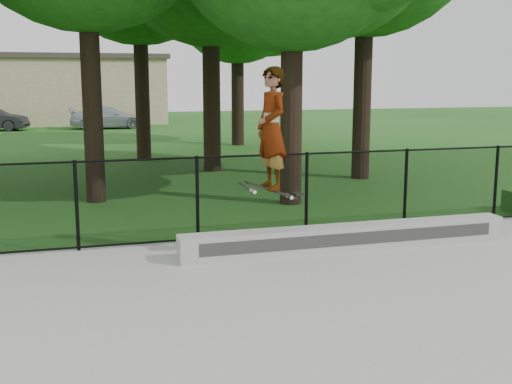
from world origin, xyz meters
TOP-DOWN VIEW (x-y plane):
  - grind_ledge at (2.29, 4.70)m, footprint 5.68×0.40m
  - car_c at (0.23, 32.81)m, footprint 3.98×1.86m
  - skater_airborne at (0.91, 4.59)m, footprint 0.80×0.75m
  - chainlink_fence at (0.00, 5.90)m, footprint 16.06×0.06m
  - distant_building at (-2.00, 38.00)m, footprint 12.40×6.40m

SIDE VIEW (x-z plane):
  - grind_ledge at x=2.29m, z-range 0.06..0.47m
  - car_c at x=0.23m, z-range 0.00..1.24m
  - chainlink_fence at x=0.00m, z-range 0.06..1.56m
  - skater_airborne at x=0.91m, z-range 1.03..3.12m
  - distant_building at x=-2.00m, z-range 0.01..4.31m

